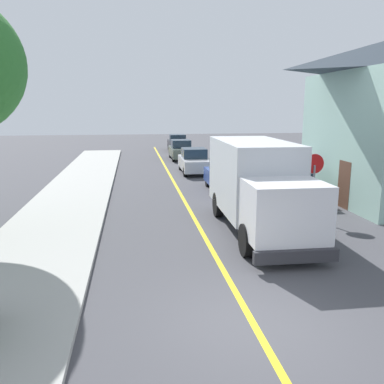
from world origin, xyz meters
TOP-DOWN VIEW (x-y plane):
  - ground_plane at (0.00, 0.00)m, footprint 120.00×120.00m
  - sidewalk_curb at (-5.40, 4.00)m, footprint 3.60×60.00m
  - centre_line_yellow at (0.00, 10.00)m, footprint 0.16×56.00m
  - box_truck at (2.03, 6.41)m, footprint 2.54×7.23m
  - parked_car_near at (2.55, 13.32)m, footprint 1.82×4.41m
  - parked_car_mid at (1.74, 19.65)m, footprint 1.86×4.42m
  - parked_car_far at (1.70, 26.93)m, footprint 1.81×4.40m
  - parked_car_furthest at (2.17, 33.86)m, footprint 1.86×4.43m
  - parked_van_across at (5.20, 11.14)m, footprint 1.85×4.42m
  - stop_sign at (4.63, 7.41)m, footprint 0.80×0.10m

SIDE VIEW (x-z plane):
  - ground_plane at x=0.00m, z-range 0.00..0.00m
  - centre_line_yellow at x=0.00m, z-range 0.00..0.01m
  - sidewalk_curb at x=-5.40m, z-range 0.00..0.15m
  - parked_car_near at x=2.55m, z-range -0.04..1.63m
  - parked_car_mid at x=1.74m, z-range -0.04..1.63m
  - parked_car_far at x=1.70m, z-range -0.04..1.63m
  - parked_car_furthest at x=2.17m, z-range -0.04..1.63m
  - parked_van_across at x=5.20m, z-range -0.04..1.63m
  - box_truck at x=2.03m, z-range 0.17..3.37m
  - stop_sign at x=4.63m, z-range 0.53..3.18m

